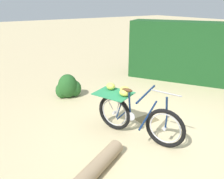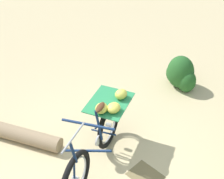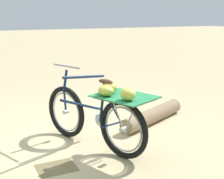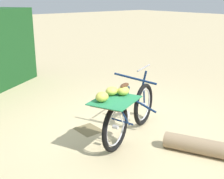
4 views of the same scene
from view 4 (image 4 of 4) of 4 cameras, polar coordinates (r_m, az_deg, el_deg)
The scene contains 4 objects.
ground_plane at distance 5.15m, azimuth 2.77°, elevation -7.41°, with size 60.00×60.00×0.00m, color #C6B284.
bicycle at distance 4.65m, azimuth 3.01°, elevation -3.97°, with size 1.00×1.76×1.03m.
fallen_log at distance 4.50m, azimuth 19.04°, elevation -10.65°, with size 0.23×0.23×1.45m, color #937A5B.
leaf_litter_patch at distance 5.12m, azimuth -4.45°, elevation -7.59°, with size 0.44×0.36×0.01m, color olive.
Camera 4 is at (3.44, -3.16, 2.17)m, focal length 48.31 mm.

